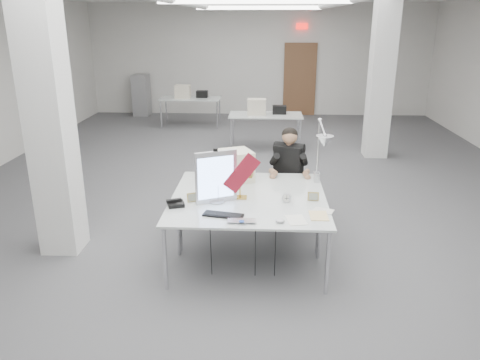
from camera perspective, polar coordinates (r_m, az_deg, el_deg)
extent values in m
cube|color=#4D4D4F|center=(7.68, 1.56, -1.89)|extent=(10.00, 14.00, 0.02)
cube|color=silver|center=(14.23, 2.39, 14.40)|extent=(10.00, 0.02, 3.20)
cube|color=white|center=(5.84, -22.19, 6.50)|extent=(0.45, 0.45, 3.20)
cube|color=white|center=(10.02, 16.80, 11.73)|extent=(0.45, 0.45, 3.20)
cube|color=brown|center=(14.25, 7.29, 12.05)|extent=(0.95, 0.08, 2.10)
cube|color=red|center=(14.12, 7.56, 18.08)|extent=(0.32, 0.06, 0.16)
cube|color=white|center=(7.19, 1.78, 21.00)|extent=(2.80, 0.14, 0.08)
cube|color=white|center=(11.18, 2.28, 20.25)|extent=(2.80, 0.14, 0.08)
cube|color=silver|center=(5.08, 0.88, -3.95)|extent=(1.80, 0.90, 0.02)
cube|color=silver|center=(5.92, 1.21, -0.57)|extent=(1.80, 0.90, 0.02)
cube|color=silver|center=(10.37, 3.15, 7.91)|extent=(1.60, 0.80, 0.02)
cube|color=silver|center=(12.69, -6.05, 9.86)|extent=(1.60, 0.80, 0.02)
cube|color=gray|center=(14.46, -11.92, 10.10)|extent=(0.45, 0.55, 1.20)
cube|color=silver|center=(5.24, -2.93, 0.38)|extent=(0.46, 0.25, 0.60)
cube|color=maroon|center=(5.17, 0.23, 0.83)|extent=(0.42, 0.12, 0.46)
cube|color=black|center=(4.96, -2.06, -4.29)|extent=(0.45, 0.23, 0.02)
imported|color=#B5B5BA|center=(4.76, 0.20, -5.25)|extent=(0.30, 0.20, 0.02)
ellipsoid|color=#B4B4B9|center=(4.80, 4.92, -5.01)|extent=(0.11, 0.10, 0.04)
cube|color=black|center=(5.26, -7.82, -2.93)|extent=(0.22, 0.21, 0.04)
cube|color=tan|center=(5.35, -5.79, -2.10)|extent=(0.13, 0.09, 0.10)
cube|color=tan|center=(5.42, 8.92, -1.98)|extent=(0.13, 0.04, 0.10)
cylinder|color=silver|center=(5.33, 5.71, -2.19)|extent=(0.11, 0.04, 0.11)
cube|color=white|center=(4.89, 6.86, -4.86)|extent=(0.24, 0.30, 0.01)
cube|color=#FFDF98|center=(5.02, 9.57, -4.31)|extent=(0.19, 0.27, 0.01)
cube|color=silver|center=(5.16, 10.12, -3.70)|extent=(0.25, 0.22, 0.01)
cube|color=beige|center=(5.99, -0.64, 1.75)|extent=(0.54, 0.52, 0.39)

